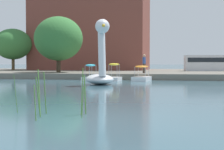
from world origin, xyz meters
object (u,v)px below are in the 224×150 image
pedal_boat_yellow (114,75)px  tree_broadleaf_left (58,39)px  pedal_boat_cyan (91,76)px  pedal_boat_orange (142,76)px  parked_van (205,62)px  tree_broadleaf_behind_dock (13,44)px  person_on_path (144,63)px  swan_boat (100,67)px

pedal_boat_yellow → tree_broadleaf_left: tree_broadleaf_left is taller
pedal_boat_yellow → tree_broadleaf_left: 9.50m
pedal_boat_cyan → pedal_boat_orange: bearing=3.4°
pedal_boat_yellow → parked_van: parked_van is taller
tree_broadleaf_behind_dock → person_on_path: (18.52, -10.15, -2.55)m
person_on_path → pedal_boat_cyan: bearing=-139.0°
pedal_boat_orange → pedal_boat_yellow: 2.44m
tree_broadleaf_left → tree_broadleaf_behind_dock: bearing=137.3°
parked_van → pedal_boat_cyan: bearing=-129.7°
pedal_boat_yellow → parked_van: bearing=55.5°
pedal_boat_yellow → pedal_boat_orange: bearing=1.5°
parked_van → tree_broadleaf_behind_dock: bearing=179.4°
tree_broadleaf_behind_dock → person_on_path: tree_broadleaf_behind_dock is taller
pedal_boat_orange → pedal_boat_cyan: pedal_boat_cyan is taller
swan_boat → tree_broadleaf_left: 13.04m
tree_broadleaf_left → person_on_path: (9.32, -1.67, -2.61)m
pedal_boat_yellow → tree_broadleaf_behind_dock: tree_broadleaf_behind_dock is taller
swan_boat → pedal_boat_cyan: size_ratio=2.21×
tree_broadleaf_left → pedal_boat_yellow: bearing=-38.1°
pedal_boat_orange → tree_broadleaf_left: size_ratio=0.33×
pedal_boat_cyan → tree_broadleaf_left: (-4.79, 5.60, 3.73)m
swan_boat → parked_van: 21.28m
tree_broadleaf_behind_dock → tree_broadleaf_left: bearing=-42.7°
swan_boat → person_on_path: bearing=73.9°
pedal_boat_cyan → swan_boat: bearing=-70.0°
pedal_boat_orange → parked_van: bearing=63.0°
pedal_boat_yellow → person_on_path: (2.43, 3.73, 1.09)m
swan_boat → pedal_boat_yellow: (0.20, 5.42, -0.81)m
pedal_boat_orange → pedal_boat_yellow: (-2.44, -0.06, 0.04)m
pedal_boat_orange → pedal_boat_yellow: bearing=-178.5°
pedal_boat_yellow → parked_van: (9.35, 13.60, 1.15)m
pedal_boat_orange → person_on_path: size_ratio=1.38×
pedal_boat_orange → parked_van: 15.24m
tree_broadleaf_behind_dock → person_on_path: size_ratio=3.73×
pedal_boat_orange → tree_broadleaf_behind_dock: bearing=143.3°
tree_broadleaf_behind_dock → parked_van: (25.43, -0.27, -2.49)m
swan_boat → tree_broadleaf_left: size_ratio=0.60×
tree_broadleaf_behind_dock → tree_broadleaf_left: size_ratio=0.89×
pedal_boat_orange → parked_van: (6.91, 13.54, 1.19)m
pedal_boat_orange → pedal_boat_cyan: bearing=-176.6°
tree_broadleaf_left → pedal_boat_orange: bearing=-29.7°
swan_boat → person_on_path: (2.63, 9.14, 0.28)m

